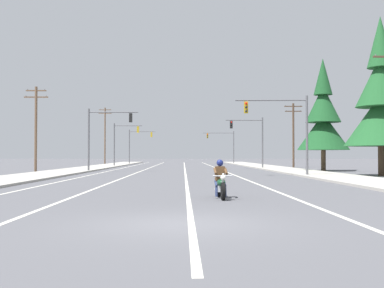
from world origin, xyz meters
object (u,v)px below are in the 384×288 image
object	(u,v)px
utility_pole_left_near	(36,125)
conifer_tree_right_verge_far	(323,119)
traffic_signal_far_right	(224,142)
utility_pole_left_far	(105,134)
traffic_signal_mid_right	(252,135)
traffic_signal_mid_left	(122,138)
traffic_signal_near_left	(103,130)
traffic_signal_far_left	(137,141)
utility_pole_right_far	(293,133)
conifer_tree_right_verge_near	(381,102)
traffic_signal_near_right	(286,122)
motorcycle_with_rider	(220,183)

from	to	relation	value
utility_pole_left_near	conifer_tree_right_verge_far	world-z (taller)	conifer_tree_right_verge_far
traffic_signal_far_right	utility_pole_left_far	size ratio (longest dim) A/B	0.60
utility_pole_left_far	traffic_signal_mid_right	bearing A→B (deg)	-53.37
traffic_signal_mid_left	conifer_tree_right_verge_far	size ratio (longest dim) A/B	0.53
traffic_signal_near_left	traffic_signal_far_left	size ratio (longest dim) A/B	1.00
traffic_signal_mid_right	utility_pole_right_far	bearing A→B (deg)	38.40
traffic_signal_far_left	conifer_tree_right_verge_far	distance (m)	43.06
conifer_tree_right_verge_far	utility_pole_left_far	bearing A→B (deg)	126.44
traffic_signal_mid_right	traffic_signal_far_left	world-z (taller)	same
traffic_signal_near_left	traffic_signal_mid_left	distance (m)	21.38
utility_pole_left_near	conifer_tree_right_verge_near	distance (m)	32.08
traffic_signal_far_right	traffic_signal_near_right	bearing A→B (deg)	-89.97
traffic_signal_near_left	utility_pole_right_far	size ratio (longest dim) A/B	0.73
traffic_signal_far_right	conifer_tree_right_verge_near	distance (m)	53.86
utility_pole_right_far	traffic_signal_mid_left	bearing A→B (deg)	165.60
traffic_signal_mid_right	traffic_signal_far_left	distance (m)	32.56
traffic_signal_near_right	utility_pole_left_near	bearing A→B (deg)	153.41
utility_pole_right_far	conifer_tree_right_verge_near	xyz separation A→B (m)	(1.02, -25.28, 1.17)
traffic_signal_mid_right	traffic_signal_far_left	xyz separation A→B (m)	(-16.63, 27.99, 0.01)
traffic_signal_far_left	utility_pole_left_far	xyz separation A→B (m)	(-6.14, 2.64, 1.51)
motorcycle_with_rider	traffic_signal_near_right	world-z (taller)	traffic_signal_near_right
traffic_signal_mid_right	traffic_signal_far_right	world-z (taller)	same
motorcycle_with_rider	traffic_signal_far_right	xyz separation A→B (m)	(6.44, 72.21, 3.58)
utility_pole_right_far	traffic_signal_far_right	bearing A→B (deg)	103.34
utility_pole_left_far	conifer_tree_right_verge_far	distance (m)	48.68
traffic_signal_mid_left	traffic_signal_far_left	xyz separation A→B (m)	(0.43, 17.13, 0.05)
traffic_signal_near_right	traffic_signal_mid_left	distance (m)	35.91
traffic_signal_far_left	traffic_signal_mid_right	bearing A→B (deg)	-59.28
traffic_signal_near_left	traffic_signal_near_right	bearing A→B (deg)	-33.60
motorcycle_with_rider	utility_pole_left_near	size ratio (longest dim) A/B	0.26
traffic_signal_mid_right	utility_pole_left_near	distance (m)	24.97
traffic_signal_far_left	conifer_tree_right_verge_near	world-z (taller)	conifer_tree_right_verge_near
traffic_signal_far_right	utility_pole_left_near	size ratio (longest dim) A/B	0.73
traffic_signal_mid_left	conifer_tree_right_verge_near	bearing A→B (deg)	-52.18
traffic_signal_far_left	traffic_signal_near_right	bearing A→B (deg)	-71.70
traffic_signal_near_right	utility_pole_left_near	size ratio (longest dim) A/B	0.73
traffic_signal_near_right	conifer_tree_right_verge_far	world-z (taller)	conifer_tree_right_verge_far
traffic_signal_far_right	traffic_signal_far_left	size ratio (longest dim) A/B	1.00
conifer_tree_right_verge_near	conifer_tree_right_verge_far	world-z (taller)	conifer_tree_right_verge_near
utility_pole_left_near	utility_pole_left_far	world-z (taller)	utility_pole_left_far
utility_pole_left_near	utility_pole_left_far	distance (m)	40.31
traffic_signal_mid_left	traffic_signal_near_left	bearing A→B (deg)	-87.67
traffic_signal_near_right	conifer_tree_right_verge_near	distance (m)	7.83
traffic_signal_mid_left	traffic_signal_far_right	bearing A→B (deg)	53.03
traffic_signal_far_right	traffic_signal_mid_right	bearing A→B (deg)	-89.19
traffic_signal_far_right	utility_pole_left_near	xyz separation A→B (m)	(-22.55, -42.57, 0.44)
motorcycle_with_rider	traffic_signal_far_left	xyz separation A→B (m)	(-9.73, 67.30, 3.50)
traffic_signal_mid_right	traffic_signal_far_left	size ratio (longest dim) A/B	1.00
traffic_signal_mid_left	utility_pole_right_far	size ratio (longest dim) A/B	0.73
motorcycle_with_rider	utility_pole_right_far	distance (m)	46.27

